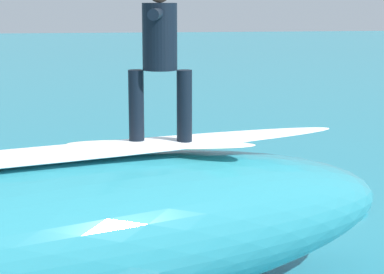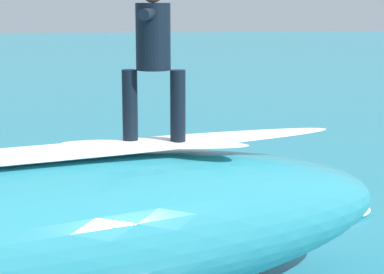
% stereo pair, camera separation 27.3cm
% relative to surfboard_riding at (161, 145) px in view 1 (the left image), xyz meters
% --- Properties ---
extents(ground_plane, '(120.00, 120.00, 0.00)m').
position_rel_surfboard_riding_xyz_m(ground_plane, '(0.74, -2.15, -1.70)').
color(ground_plane, teal).
extents(wave_crest, '(8.66, 4.55, 1.66)m').
position_rel_surfboard_riding_xyz_m(wave_crest, '(1.34, 0.42, -0.86)').
color(wave_crest, teal).
rests_on(wave_crest, ground_plane).
extents(wave_foam_lip, '(7.04, 2.85, 0.08)m').
position_rel_surfboard_riding_xyz_m(wave_foam_lip, '(1.34, 0.42, 0.01)').
color(wave_foam_lip, white).
rests_on(wave_foam_lip, wave_crest).
extents(surfboard_riding, '(2.06, 0.80, 0.07)m').
position_rel_surfboard_riding_xyz_m(surfboard_riding, '(0.00, 0.00, 0.00)').
color(surfboard_riding, '#EAE5C6').
rests_on(surfboard_riding, wave_crest).
extents(surfer_riding, '(0.66, 1.58, 1.67)m').
position_rel_surfboard_riding_xyz_m(surfer_riding, '(-0.00, 0.00, 1.01)').
color(surfer_riding, black).
rests_on(surfer_riding, surfboard_riding).
extents(surfboard_paddling, '(2.13, 1.38, 0.06)m').
position_rel_surfboard_riding_xyz_m(surfboard_paddling, '(-1.35, -4.63, -1.66)').
color(surfboard_paddling, '#E0563D').
rests_on(surfboard_paddling, ground_plane).
extents(surfer_paddling, '(1.68, 0.99, 0.32)m').
position_rel_surfboard_riding_xyz_m(surfer_paddling, '(-1.23, -4.69, -1.49)').
color(surfer_paddling, black).
rests_on(surfer_paddling, surfboard_paddling).
extents(foam_patch_near, '(1.13, 1.07, 0.11)m').
position_rel_surfboard_riding_xyz_m(foam_patch_near, '(-3.05, -2.61, -1.64)').
color(foam_patch_near, white).
rests_on(foam_patch_near, ground_plane).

